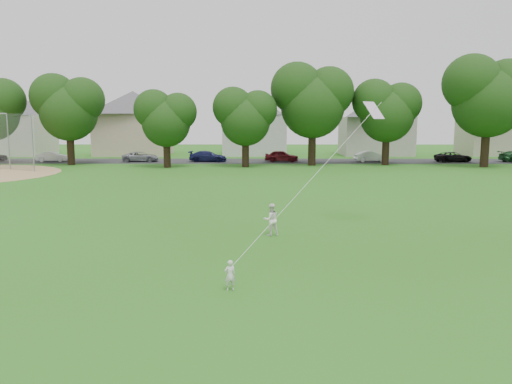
{
  "coord_description": "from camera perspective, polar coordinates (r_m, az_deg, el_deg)",
  "views": [
    {
      "loc": [
        0.55,
        -14.45,
        4.7
      ],
      "look_at": [
        0.46,
        2.0,
        2.3
      ],
      "focal_mm": 35.0,
      "sensor_mm": 36.0,
      "label": 1
    }
  ],
  "objects": [
    {
      "name": "ground",
      "position": [
        15.2,
        -1.8,
        -9.71
      ],
      "size": [
        160.0,
        160.0,
        0.0
      ],
      "primitive_type": "plane",
      "color": "#286216",
      "rests_on": "ground"
    },
    {
      "name": "house_row",
      "position": [
        66.5,
        -1.95,
        8.39
      ],
      "size": [
        76.6,
        13.3,
        9.85
      ],
      "color": "beige",
      "rests_on": "ground"
    },
    {
      "name": "older_boy",
      "position": [
        20.32,
        1.73,
        -3.17
      ],
      "size": [
        0.77,
        0.69,
        1.32
      ],
      "primitive_type": "imported",
      "rotation": [
        0.0,
        0.0,
        3.49
      ],
      "color": "white",
      "rests_on": "ground"
    },
    {
      "name": "toddler",
      "position": [
        13.97,
        -2.99,
        -9.49
      ],
      "size": [
        0.36,
        0.29,
        0.87
      ],
      "primitive_type": "imported",
      "rotation": [
        0.0,
        0.0,
        3.45
      ],
      "color": "silver",
      "rests_on": "ground"
    },
    {
      "name": "kite",
      "position": [
        17.94,
        7.13,
        2.36
      ],
      "size": [
        3.5,
        5.0,
        11.53
      ],
      "color": "silver",
      "rests_on": "ground"
    },
    {
      "name": "parked_cars",
      "position": [
        55.8,
        5.18,
        4.07
      ],
      "size": [
        71.83,
        2.23,
        1.29
      ],
      "color": "black",
      "rests_on": "ground"
    },
    {
      "name": "street",
      "position": [
        56.65,
        -0.24,
        3.56
      ],
      "size": [
        90.0,
        7.0,
        0.01
      ],
      "primitive_type": "cube",
      "color": "#2D2D30",
      "rests_on": "ground"
    },
    {
      "name": "tree_row",
      "position": [
        50.78,
        4.25,
        10.29
      ],
      "size": [
        81.56,
        9.42,
        11.29
      ],
      "color": "black",
      "rests_on": "ground"
    }
  ]
}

